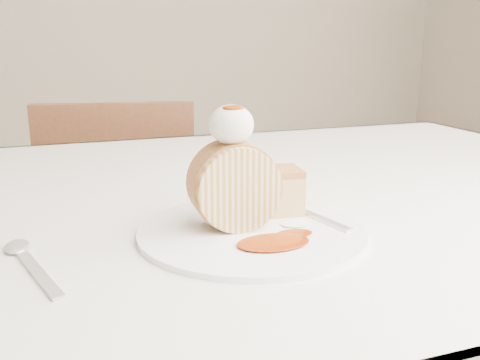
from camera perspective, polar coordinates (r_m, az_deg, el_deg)
name	(u,v)px	position (r m, az deg, el deg)	size (l,w,h in m)	color
table	(229,248)	(0.79, -1.15, -7.32)	(1.40, 0.90, 0.75)	white
chair_far	(123,228)	(1.49, -12.35, -4.98)	(0.45, 0.45, 0.81)	brown
plate	(252,232)	(0.59, 1.25, -5.51)	(0.25, 0.25, 0.01)	white
roulade_slice	(235,186)	(0.58, -0.58, -0.64)	(0.09, 0.09, 0.05)	beige
cake_chunk	(277,193)	(0.64, 3.93, -1.45)	(0.06, 0.05, 0.05)	#BB7947
whipped_cream	(231,125)	(0.57, -0.93, 5.93)	(0.05, 0.05, 0.04)	white
caramel_drizzle	(233,103)	(0.56, -0.71, 8.26)	(0.02, 0.02, 0.01)	maroon
caramel_pool	(273,242)	(0.54, 3.56, -6.63)	(0.08, 0.05, 0.00)	maroon
fork	(318,217)	(0.62, 8.31, -3.96)	(0.02, 0.15, 0.00)	silver
spoon	(39,274)	(0.52, -20.65, -9.35)	(0.02, 0.14, 0.00)	silver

